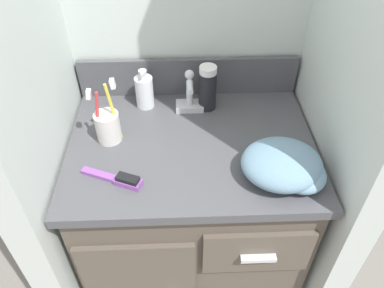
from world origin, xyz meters
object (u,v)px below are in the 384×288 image
Objects in this scene: soap_dispenser at (144,91)px; hairbrush at (119,179)px; toothbrush_cup at (108,126)px; shaving_cream_can at (208,88)px; hand_towel at (286,166)px.

soap_dispenser is 0.81× the size of hairbrush.
toothbrush_cup is 0.19m from hairbrush.
shaving_cream_can is 0.69× the size of hand_towel.
soap_dispenser is 0.63× the size of hand_towel.
toothbrush_cup is 1.49× the size of soap_dispenser.
hand_towel is (0.44, -0.00, 0.03)m from hairbrush.
toothbrush_cup is at bearing -120.48° from soap_dispenser.
hand_towel is (0.19, -0.32, -0.03)m from shaving_cream_can.
soap_dispenser is 0.91× the size of shaving_cream_can.
shaving_cream_can is at bearing 26.22° from toothbrush_cup.
shaving_cream_can is at bearing 74.13° from hairbrush.
hairbrush is (-0.05, -0.34, -0.05)m from soap_dispenser.
hairbrush is (0.05, -0.17, -0.04)m from toothbrush_cup.
shaving_cream_can is (0.20, -0.02, 0.02)m from soap_dispenser.
hairbrush is (-0.26, -0.32, -0.07)m from shaving_cream_can.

